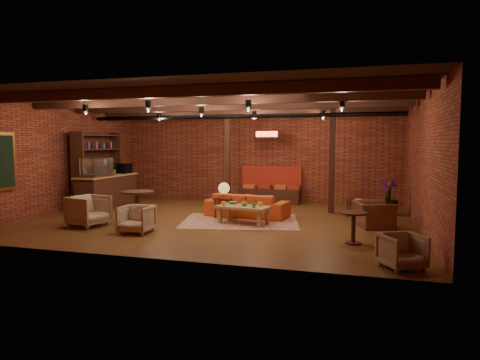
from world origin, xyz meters
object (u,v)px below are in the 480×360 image
(round_table_left, at_px, (137,202))
(armchair_right, at_px, (373,210))
(sofa, at_px, (247,205))
(armchair_b, at_px, (136,218))
(armchair_a, at_px, (89,209))
(round_table_right, at_px, (353,223))
(plant_tall, at_px, (390,161))
(armchair_far, at_px, (402,249))
(side_table_book, at_px, (355,201))
(side_table_lamp, at_px, (224,191))
(coffee_table, at_px, (243,208))

(round_table_left, distance_m, armchair_right, 5.86)
(sofa, height_order, armchair_b, armchair_b)
(sofa, bearing_deg, armchair_a, 41.49)
(armchair_a, height_order, round_table_right, armchair_a)
(armchair_right, height_order, plant_tall, plant_tall)
(armchair_far, bearing_deg, side_table_book, 69.77)
(side_table_lamp, distance_m, armchair_a, 3.52)
(round_table_left, distance_m, side_table_book, 5.91)
(coffee_table, bearing_deg, armchair_b, -139.42)
(armchair_b, bearing_deg, round_table_right, 1.79)
(coffee_table, relative_size, round_table_right, 2.21)
(sofa, distance_m, side_table_lamp, 0.79)
(coffee_table, bearing_deg, sofa, 99.21)
(side_table_book, height_order, plant_tall, plant_tall)
(armchair_b, relative_size, armchair_far, 1.10)
(coffee_table, distance_m, side_table_lamp, 1.03)
(armchair_right, height_order, armchair_far, armchair_right)
(coffee_table, distance_m, round_table_left, 2.67)
(side_table_lamp, bearing_deg, coffee_table, -41.85)
(armchair_far, bearing_deg, round_table_left, 130.60)
(plant_tall, bearing_deg, round_table_left, -151.19)
(side_table_lamp, xyz_separation_m, armchair_far, (4.30, -3.67, -0.43))
(sofa, xyz_separation_m, coffee_table, (0.17, -1.02, 0.08))
(coffee_table, xyz_separation_m, round_table_right, (2.76, -1.46, 0.03))
(sofa, height_order, side_table_book, sofa)
(side_table_book, bearing_deg, armchair_right, -71.72)
(armchair_a, distance_m, armchair_b, 1.60)
(armchair_a, bearing_deg, armchair_b, -91.53)
(sofa, distance_m, round_table_left, 3.03)
(coffee_table, height_order, armchair_far, coffee_table)
(armchair_a, bearing_deg, sofa, -42.52)
(armchair_right, xyz_separation_m, round_table_right, (-0.43, -1.92, 0.02))
(coffee_table, xyz_separation_m, round_table_left, (-2.51, -0.89, 0.17))
(round_table_right, bearing_deg, round_table_left, 173.78)
(sofa, xyz_separation_m, round_table_left, (-2.35, -1.90, 0.25))
(coffee_table, relative_size, armchair_right, 1.50)
(side_table_book, xyz_separation_m, round_table_right, (0.03, -3.32, -0.01))
(sofa, height_order, plant_tall, plant_tall)
(coffee_table, bearing_deg, armchair_a, -159.35)
(side_table_lamp, height_order, plant_tall, plant_tall)
(coffee_table, relative_size, side_table_lamp, 1.48)
(armchair_a, bearing_deg, round_table_right, -78.13)
(armchair_a, relative_size, armchair_b, 1.20)
(armchair_a, bearing_deg, round_table_left, -53.78)
(armchair_a, distance_m, armchair_right, 7.02)
(round_table_left, relative_size, armchair_far, 1.35)
(plant_tall, bearing_deg, armchair_b, -143.22)
(sofa, relative_size, armchair_b, 3.25)
(coffee_table, height_order, armchair_right, armchair_right)
(armchair_b, bearing_deg, plant_tall, 35.09)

